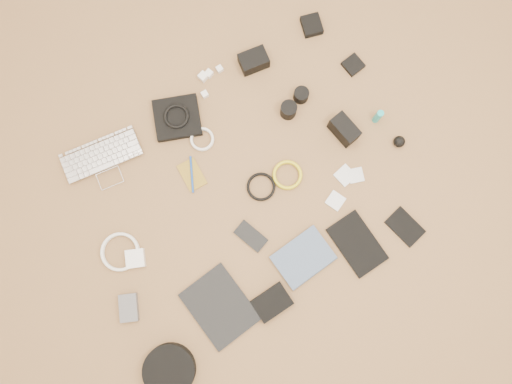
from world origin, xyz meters
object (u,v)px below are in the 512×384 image
dslr_camera (254,61)px  laptop (106,165)px  tablet (220,307)px  phone (251,236)px  headphone_case (169,370)px  paperback (316,275)px

dslr_camera → laptop: bearing=-166.5°
tablet → phone: tablet is taller
laptop → dslr_camera: bearing=12.9°
laptop → headphone_case: 0.87m
tablet → headphone_case: 0.31m
headphone_case → paperback: headphone_case is taller
headphone_case → tablet: bearing=21.2°
laptop → phone: size_ratio=2.50×
dslr_camera → headphone_case: bearing=-127.1°
dslr_camera → paperback: bearing=-96.9°
phone → paperback: (0.15, -0.27, 0.01)m
tablet → headphone_case: (-0.29, -0.11, 0.02)m
paperback → dslr_camera: bearing=-20.1°
laptop → phone: bearing=-49.0°
phone → headphone_case: bearing=-171.6°
headphone_case → paperback: bearing=2.4°
dslr_camera → phone: bearing=-113.4°
paperback → headphone_case: bearing=86.7°
laptop → paperback: size_ratio=1.48×
headphone_case → phone: bearing=28.7°
laptop → tablet: laptop is taller
headphone_case → laptop: bearing=79.4°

